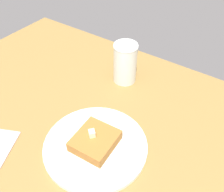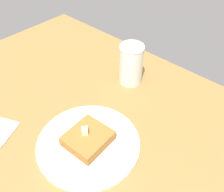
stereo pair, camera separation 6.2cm
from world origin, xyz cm
name	(u,v)px [view 2 (the right image)]	position (x,y,z in cm)	size (l,w,h in cm)	color
table_surface	(35,150)	(0.00, 0.00, 0.99)	(98.64, 98.64, 1.98)	olive
plate	(88,143)	(8.64, 8.74, 2.59)	(23.30, 23.30, 1.10)	white
toast_slice_center	(88,138)	(8.64, 8.74, 4.37)	(8.59, 9.32, 2.58)	#AB6C2F
butter_pat_primary	(85,131)	(7.88, 8.73, 6.40)	(1.49, 1.34, 1.49)	#F9EEC2
fork	(67,163)	(9.40, 2.00, 3.25)	(16.05, 3.54, 0.36)	silver
syrup_jar	(131,66)	(0.85, 33.14, 7.43)	(6.88, 6.88, 11.87)	#472006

